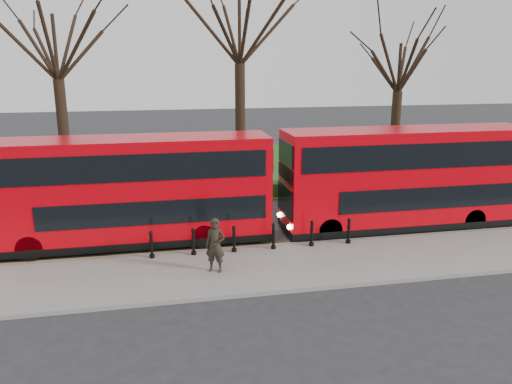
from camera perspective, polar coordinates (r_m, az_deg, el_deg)
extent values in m
plane|color=#28282B|center=(20.87, -2.48, -5.81)|extent=(120.00, 120.00, 0.00)
cube|color=gray|center=(18.10, -0.96, -8.86)|extent=(60.00, 4.00, 0.15)
cube|color=slate|center=(19.92, -2.03, -6.60)|extent=(60.00, 0.25, 0.16)
cube|color=#234617|center=(35.20, -6.36, 2.70)|extent=(60.00, 18.00, 0.06)
cube|color=black|center=(27.17, -4.76, -0.06)|extent=(60.00, 0.90, 0.80)
cube|color=yellow|center=(20.22, -2.17, -6.47)|extent=(60.00, 0.10, 0.01)
cube|color=yellow|center=(20.40, -2.26, -6.27)|extent=(60.00, 0.10, 0.01)
cylinder|color=black|center=(30.01, -21.07, 5.84)|extent=(0.60, 0.60, 6.37)
cylinder|color=black|center=(29.96, -1.81, 7.58)|extent=(0.60, 0.60, 7.17)
cylinder|color=black|center=(33.24, 15.56, 6.29)|extent=(0.60, 0.60, 5.48)
cylinder|color=black|center=(19.16, -11.86, -5.96)|extent=(0.15, 0.15, 1.00)
cylinder|color=black|center=(19.19, -7.17, -5.71)|extent=(0.15, 0.15, 1.00)
cylinder|color=black|center=(19.36, -2.52, -5.43)|extent=(0.15, 0.15, 1.00)
cylinder|color=black|center=(19.64, 2.01, -5.11)|extent=(0.15, 0.15, 1.00)
cylinder|color=black|center=(20.05, 6.38, -4.78)|extent=(0.15, 0.15, 1.00)
cylinder|color=black|center=(20.57, 10.55, -4.44)|extent=(0.15, 0.15, 1.00)
cube|color=#CE010B|center=(20.69, -13.83, 0.46)|extent=(10.96, 2.49, 4.04)
cube|color=black|center=(21.28, -13.49, -4.95)|extent=(10.98, 2.51, 0.30)
cube|color=black|center=(19.64, -11.50, -2.35)|extent=(8.77, 0.04, 0.95)
cube|color=black|center=(19.23, -14.15, 2.65)|extent=(10.37, 0.04, 1.05)
cylinder|color=black|center=(20.73, -24.45, -5.85)|extent=(1.00, 0.30, 1.00)
cylinder|color=black|center=(22.75, -23.28, -3.95)|extent=(1.00, 0.30, 1.00)
cylinder|color=black|center=(20.23, -5.95, -5.04)|extent=(1.00, 0.30, 1.00)
cylinder|color=black|center=(22.30, -6.52, -3.17)|extent=(1.00, 0.30, 1.00)
cube|color=#CE010B|center=(23.13, 16.93, 1.85)|extent=(11.16, 2.54, 4.11)
cube|color=black|center=(23.67, 16.55, -3.13)|extent=(11.18, 2.56, 0.30)
cube|color=black|center=(22.63, 20.12, -0.62)|extent=(8.93, 0.04, 0.96)
cube|color=black|center=(21.83, 18.71, 3.89)|extent=(10.56, 0.04, 1.07)
cube|color=black|center=(21.01, 3.40, 2.13)|extent=(0.06, 2.23, 0.56)
cylinder|color=black|center=(21.07, 8.42, -4.29)|extent=(1.01, 0.30, 1.01)
cylinder|color=black|center=(23.07, 6.56, -2.53)|extent=(1.01, 0.30, 1.01)
cylinder|color=black|center=(24.12, 23.59, -2.93)|extent=(1.01, 0.30, 1.01)
cylinder|color=black|center=(25.89, 20.81, -1.50)|extent=(1.01, 0.30, 1.01)
imported|color=black|center=(17.49, -4.67, -6.10)|extent=(0.83, 0.70, 1.93)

